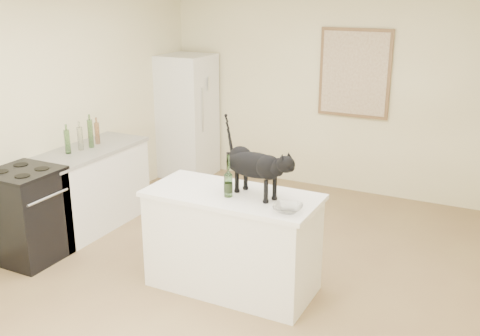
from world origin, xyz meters
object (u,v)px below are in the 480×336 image
at_px(glass_bowl, 288,208).
at_px(wine_bottle, 228,177).
at_px(black_cat, 255,168).
at_px(stove, 27,216).
at_px(fridge, 187,116).

bearing_deg(glass_bowl, wine_bottle, 171.19).
distance_m(black_cat, wine_bottle, 0.23).
bearing_deg(stove, fridge, 90.00).
height_order(stove, wine_bottle, wine_bottle).
bearing_deg(stove, wine_bottle, 8.83).
bearing_deg(wine_bottle, black_cat, 32.10).
distance_m(stove, fridge, 2.98).
xyz_separation_m(stove, fridge, (0.00, 2.95, 0.40)).
xyz_separation_m(black_cat, wine_bottle, (-0.19, -0.12, -0.07)).
xyz_separation_m(stove, wine_bottle, (2.06, 0.32, 0.62)).
bearing_deg(glass_bowl, stove, -175.00).
bearing_deg(black_cat, glass_bowl, -8.19).
bearing_deg(fridge, stove, -90.00).
relative_size(wine_bottle, glass_bowl, 1.45).
relative_size(black_cat, glass_bowl, 2.96).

